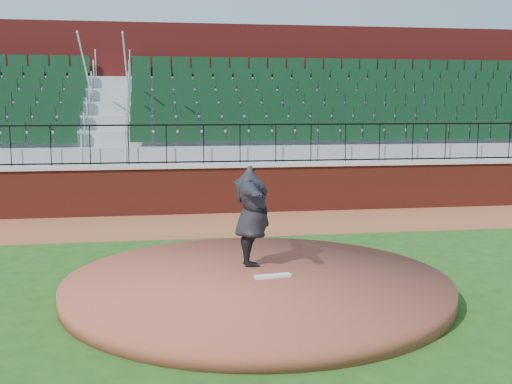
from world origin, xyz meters
The scene contains 10 objects.
ground centered at (0.00, 0.00, 0.00)m, with size 90.00×90.00×0.00m, color #1E4A15.
warning_track centered at (0.00, 5.40, 0.01)m, with size 34.00×3.20×0.01m, color brown.
field_wall centered at (0.00, 7.00, 0.60)m, with size 34.00×0.35×1.20m, color maroon.
wall_cap centered at (0.00, 7.00, 1.25)m, with size 34.00×0.45×0.10m, color #B7B7B7.
wall_railing centered at (0.00, 7.00, 1.80)m, with size 34.00×0.05×1.00m, color black, non-canonical shape.
seating_stands centered at (0.00, 9.72, 2.30)m, with size 34.00×5.10×4.60m, color gray, non-canonical shape.
concourse_wall centered at (0.00, 12.52, 2.75)m, with size 34.00×0.50×5.50m, color maroon.
pitchers_mound centered at (-0.27, -0.24, 0.12)m, with size 5.75×5.75×0.25m, color brown.
pitching_rubber centered at (-0.03, -0.25, 0.27)m, with size 0.55×0.14×0.04m, color silver.
pitcher centered at (-0.23, 0.48, 1.06)m, with size 1.98×0.54×1.61m, color black.
Camera 1 is at (-1.76, -9.32, 2.82)m, focal length 44.45 mm.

